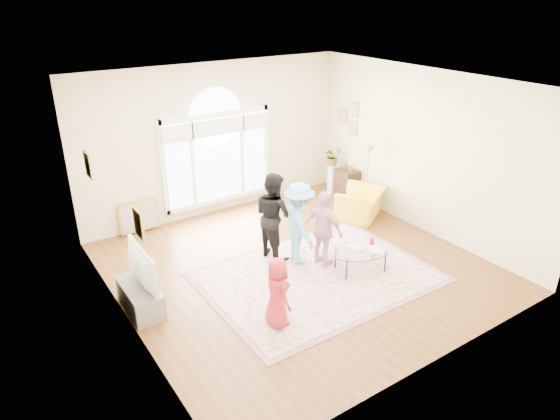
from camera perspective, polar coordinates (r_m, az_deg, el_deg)
ground at (r=8.92m, az=2.04°, el=-6.48°), size 6.00×6.00×0.00m
room_shell at (r=10.54m, az=-6.87°, el=7.58°), size 6.00×6.00×6.00m
area_rug at (r=8.63m, az=4.30°, el=-7.60°), size 3.60×2.60×0.02m
rug_border at (r=8.64m, az=4.30°, el=-7.63°), size 3.80×2.80×0.01m
tv_console at (r=8.02m, az=-15.70°, el=-9.61°), size 0.45×1.00×0.42m
television at (r=7.75m, az=-16.07°, el=-6.39°), size 0.17×1.07×0.62m
coffee_table at (r=8.71m, az=9.23°, el=-4.58°), size 1.31×1.00×0.54m
armchair at (r=10.75m, az=9.18°, el=0.70°), size 1.30×1.26×0.65m
side_cabinet at (r=11.71m, az=7.63°, el=2.95°), size 0.40×0.50×0.70m
floor_lamp at (r=10.79m, az=10.10°, el=6.18°), size 0.25×0.25×1.51m
plant_pedestal at (r=11.99m, az=5.92°, el=3.53°), size 0.20×0.20×0.70m
potted_plant at (r=11.80m, az=6.04°, el=6.16°), size 0.44×0.39×0.46m
leaning_picture at (r=10.52m, az=-15.64°, el=-2.40°), size 0.80×0.14×0.62m
child_red at (r=7.21m, az=-0.33°, el=-9.37°), size 0.37×0.55×1.08m
child_black at (r=8.90m, az=-0.74°, el=-0.62°), size 0.66×0.82×1.59m
child_pink at (r=8.67m, az=5.04°, el=-2.19°), size 0.49×0.86×1.38m
child_blue at (r=8.71m, az=2.21°, el=-1.55°), size 0.77×1.07×1.50m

